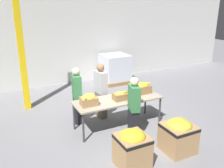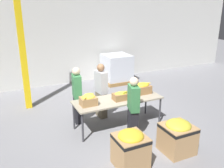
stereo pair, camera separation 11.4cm
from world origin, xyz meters
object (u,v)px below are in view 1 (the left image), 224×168
donation_bin_1 (178,135)px  support_pillar (21,45)px  volunteer_0 (101,91)px  banana_box_1 (121,96)px  volunteer_1 (134,108)px  sorting_table (118,101)px  banana_box_2 (142,88)px  volunteer_2 (77,96)px  banana_box_0 (89,100)px  pallet_stack_0 (115,69)px  donation_bin_0 (132,148)px

donation_bin_1 → support_pillar: bearing=123.8°
volunteer_0 → support_pillar: support_pillar is taller
banana_box_1 → volunteer_1: volunteer_1 is taller
sorting_table → banana_box_2: size_ratio=5.28×
sorting_table → volunteer_2: 1.13m
banana_box_0 → volunteer_0: 1.03m
volunteer_1 → volunteer_2: 1.67m
banana_box_2 → donation_bin_1: size_ratio=0.57×
volunteer_1 → pallet_stack_0: size_ratio=1.36×
pallet_stack_0 → volunteer_0: bearing=-124.2°
banana_box_0 → donation_bin_1: banana_box_0 is taller
pallet_stack_0 → banana_box_2: bearing=-104.6°
banana_box_0 → banana_box_2: bearing=4.7°
banana_box_2 → donation_bin_0: size_ratio=0.55×
volunteer_1 → pallet_stack_0: 4.42m
banana_box_1 → banana_box_2: bearing=12.8°
volunteer_0 → donation_bin_0: bearing=-15.0°
donation_bin_1 → support_pillar: (-2.63, 3.94, 1.59)m
support_pillar → sorting_table: bearing=-49.4°
sorting_table → volunteer_0: bearing=102.6°
volunteer_0 → donation_bin_1: 2.52m
banana_box_2 → donation_bin_0: (-1.34, -1.72, -0.52)m
volunteer_2 → pallet_stack_0: size_ratio=1.38×
volunteer_2 → pallet_stack_0: 3.76m
volunteer_1 → donation_bin_1: bearing=-132.9°
banana_box_1 → sorting_table: bearing=125.5°
banana_box_0 → support_pillar: bearing=116.2°
banana_box_0 → donation_bin_0: size_ratio=0.49×
banana_box_0 → pallet_stack_0: bearing=54.3°
volunteer_1 → support_pillar: 3.82m
pallet_stack_0 → donation_bin_1: bearing=-101.5°
banana_box_0 → banana_box_2: 1.64m
banana_box_1 → donation_bin_1: banana_box_1 is taller
banana_box_2 → volunteer_2: size_ratio=0.28×
support_pillar → pallet_stack_0: size_ratio=3.51×
sorting_table → banana_box_0: bearing=-177.1°
volunteer_0 → banana_box_1: bearing=9.0°
banana_box_2 → volunteer_2: 1.80m
volunteer_0 → volunteer_2: volunteer_0 is taller
banana_box_0 → banana_box_1: bearing=-2.3°
support_pillar → donation_bin_0: bearing=-69.8°
sorting_table → banana_box_0: 0.85m
donation_bin_0 → support_pillar: size_ratio=0.20×
sorting_table → banana_box_1: banana_box_1 is taller
donation_bin_0 → donation_bin_1: donation_bin_0 is taller
banana_box_0 → volunteer_0: bearing=49.3°
volunteer_0 → donation_bin_0: size_ratio=1.98×
banana_box_2 → pallet_stack_0: (0.88, 3.35, -0.38)m
banana_box_1 → pallet_stack_0: size_ratio=0.37×
support_pillar → pallet_stack_0: bearing=17.2°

